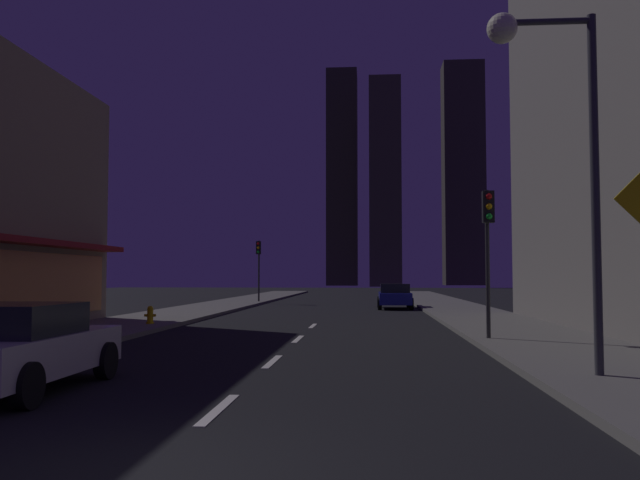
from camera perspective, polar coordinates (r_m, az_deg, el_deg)
The scene contains 13 objects.
ground_plane at distance 38.23m, azimuth 1.08°, elevation -6.06°, with size 78.00×136.00×0.10m, color black.
sidewalk_right at distance 38.47m, azimuth 11.60°, elevation -5.79°, with size 4.00×76.00×0.15m, color #605E59.
sidewalk_left at distance 39.25m, azimuth -9.23°, elevation -5.76°, with size 4.00×76.00×0.15m, color #605E59.
lane_marking_center at distance 14.80m, azimuth -4.15°, elevation -10.48°, with size 0.16×23.00×0.01m.
skyscraper_distant_tall at distance 133.33m, azimuth 1.94°, elevation 5.36°, with size 6.11×7.93×43.20m, color #312E25.
skyscraper_distant_mid at distance 120.76m, azimuth 5.65°, elevation 4.97°, with size 5.72×7.60×37.80m, color #403C30.
skyscraper_distant_short at distance 140.19m, azimuth 12.33°, elevation 5.64°, with size 8.33×6.54×46.22m, color #3B382C.
car_parked_near at distance 11.98m, azimuth -24.67°, elevation -8.41°, with size 1.98×4.24×1.45m.
car_parked_far at distance 38.39m, azimuth 6.49°, elevation -4.85°, with size 1.98×4.24×1.45m.
fire_hydrant_far_left at distance 25.07m, azimuth -14.52°, elevation -6.34°, with size 0.42×0.30×0.65m.
traffic_light_near_right at distance 19.15m, azimuth 14.37°, elevation 0.83°, with size 0.32×0.48×4.20m.
traffic_light_far_left at distance 45.63m, azimuth -5.35°, elevation -1.50°, with size 0.32×0.48×4.20m.
street_lamp_right at distance 12.87m, azimuth 19.08°, elevation 11.27°, with size 1.96×0.56×6.58m.
Camera 1 is at (2.15, -6.12, 1.90)m, focal length 36.88 mm.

